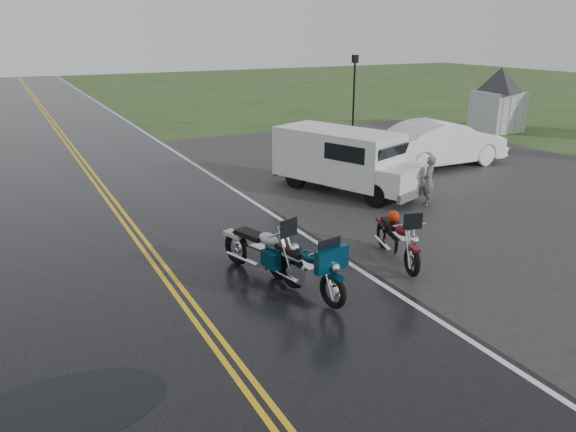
{
  "coord_description": "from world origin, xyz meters",
  "views": [
    {
      "loc": [
        -2.72,
        -8.65,
        5.02
      ],
      "look_at": [
        2.8,
        2.0,
        1.0
      ],
      "focal_mm": 35.0,
      "sensor_mm": 36.0,
      "label": 1
    }
  ],
  "objects_px": {
    "person_at_van": "(428,182)",
    "van_white": "(377,174)",
    "visitor_center": "(500,83)",
    "sedan_white": "(441,144)",
    "motorcycle_red": "(413,249)",
    "motorcycle_teal": "(333,278)",
    "motorcycle_silver": "(293,258)",
    "lamp_post_far_right": "(354,96)"
  },
  "relations": [
    {
      "from": "motorcycle_silver",
      "to": "lamp_post_far_right",
      "type": "bearing_deg",
      "value": 35.35
    },
    {
      "from": "motorcycle_silver",
      "to": "sedan_white",
      "type": "height_order",
      "value": "sedan_white"
    },
    {
      "from": "motorcycle_red",
      "to": "lamp_post_far_right",
      "type": "height_order",
      "value": "lamp_post_far_right"
    },
    {
      "from": "motorcycle_red",
      "to": "motorcycle_teal",
      "type": "relative_size",
      "value": 0.99
    },
    {
      "from": "motorcycle_red",
      "to": "motorcycle_teal",
      "type": "xyz_separation_m",
      "value": [
        -2.22,
        -0.45,
        0.01
      ]
    },
    {
      "from": "motorcycle_red",
      "to": "lamp_post_far_right",
      "type": "bearing_deg",
      "value": 76.77
    },
    {
      "from": "person_at_van",
      "to": "visitor_center",
      "type": "bearing_deg",
      "value": 175.11
    },
    {
      "from": "sedan_white",
      "to": "person_at_van",
      "type": "bearing_deg",
      "value": 133.97
    },
    {
      "from": "visitor_center",
      "to": "sedan_white",
      "type": "xyz_separation_m",
      "value": [
        -7.89,
        -4.68,
        -1.54
      ]
    },
    {
      "from": "visitor_center",
      "to": "sedan_white",
      "type": "bearing_deg",
      "value": -149.29
    },
    {
      "from": "van_white",
      "to": "lamp_post_far_right",
      "type": "relative_size",
      "value": 1.32
    },
    {
      "from": "motorcycle_silver",
      "to": "motorcycle_red",
      "type": "bearing_deg",
      "value": -31.77
    },
    {
      "from": "sedan_white",
      "to": "lamp_post_far_right",
      "type": "xyz_separation_m",
      "value": [
        0.53,
        6.81,
        1.08
      ]
    },
    {
      "from": "motorcycle_red",
      "to": "person_at_van",
      "type": "xyz_separation_m",
      "value": [
        3.73,
        3.85,
        0.06
      ]
    },
    {
      "from": "motorcycle_teal",
      "to": "motorcycle_silver",
      "type": "bearing_deg",
      "value": 92.72
    },
    {
      "from": "motorcycle_teal",
      "to": "person_at_van",
      "type": "height_order",
      "value": "person_at_van"
    },
    {
      "from": "visitor_center",
      "to": "person_at_van",
      "type": "height_order",
      "value": "visitor_center"
    },
    {
      "from": "visitor_center",
      "to": "person_at_van",
      "type": "xyz_separation_m",
      "value": [
        -11.71,
        -8.39,
        -1.67
      ]
    },
    {
      "from": "motorcycle_teal",
      "to": "van_white",
      "type": "height_order",
      "value": "van_white"
    },
    {
      "from": "person_at_van",
      "to": "lamp_post_far_right",
      "type": "relative_size",
      "value": 0.38
    },
    {
      "from": "van_white",
      "to": "lamp_post_far_right",
      "type": "xyz_separation_m",
      "value": [
        5.81,
        9.97,
        0.94
      ]
    },
    {
      "from": "motorcycle_teal",
      "to": "motorcycle_silver",
      "type": "relative_size",
      "value": 0.96
    },
    {
      "from": "motorcycle_silver",
      "to": "van_white",
      "type": "xyz_separation_m",
      "value": [
        4.75,
        3.75,
        0.3
      ]
    },
    {
      "from": "motorcycle_teal",
      "to": "person_at_van",
      "type": "xyz_separation_m",
      "value": [
        5.95,
        4.3,
        0.06
      ]
    },
    {
      "from": "visitor_center",
      "to": "van_white",
      "type": "relative_size",
      "value": 3.12
    },
    {
      "from": "lamp_post_far_right",
      "to": "motorcycle_teal",
      "type": "bearing_deg",
      "value": -124.8
    },
    {
      "from": "person_at_van",
      "to": "sedan_white",
      "type": "height_order",
      "value": "sedan_white"
    },
    {
      "from": "motorcycle_red",
      "to": "person_at_van",
      "type": "distance_m",
      "value": 5.36
    },
    {
      "from": "person_at_van",
      "to": "sedan_white",
      "type": "bearing_deg",
      "value": -176.39
    },
    {
      "from": "motorcycle_teal",
      "to": "lamp_post_far_right",
      "type": "relative_size",
      "value": 0.59
    },
    {
      "from": "person_at_van",
      "to": "van_white",
      "type": "bearing_deg",
      "value": -61.08
    },
    {
      "from": "sedan_white",
      "to": "lamp_post_far_right",
      "type": "relative_size",
      "value": 1.35
    },
    {
      "from": "van_white",
      "to": "sedan_white",
      "type": "xyz_separation_m",
      "value": [
        5.29,
        3.16,
        -0.14
      ]
    },
    {
      "from": "van_white",
      "to": "lamp_post_far_right",
      "type": "bearing_deg",
      "value": 38.65
    },
    {
      "from": "visitor_center",
      "to": "motorcycle_teal",
      "type": "xyz_separation_m",
      "value": [
        -17.66,
        -12.69,
        -1.72
      ]
    },
    {
      "from": "motorcycle_silver",
      "to": "sedan_white",
      "type": "relative_size",
      "value": 0.46
    },
    {
      "from": "motorcycle_teal",
      "to": "person_at_van",
      "type": "distance_m",
      "value": 7.35
    },
    {
      "from": "motorcycle_red",
      "to": "motorcycle_silver",
      "type": "height_order",
      "value": "motorcycle_silver"
    },
    {
      "from": "van_white",
      "to": "person_at_van",
      "type": "distance_m",
      "value": 1.59
    },
    {
      "from": "motorcycle_silver",
      "to": "person_at_van",
      "type": "height_order",
      "value": "person_at_van"
    },
    {
      "from": "visitor_center",
      "to": "motorcycle_silver",
      "type": "relative_size",
      "value": 6.67
    },
    {
      "from": "motorcycle_teal",
      "to": "sedan_white",
      "type": "height_order",
      "value": "sedan_white"
    }
  ]
}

